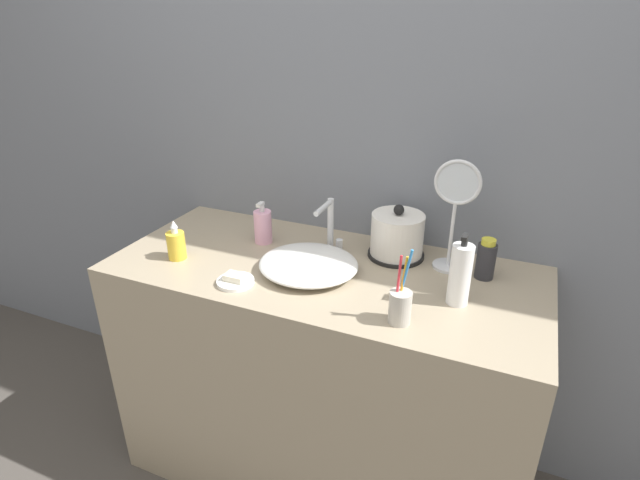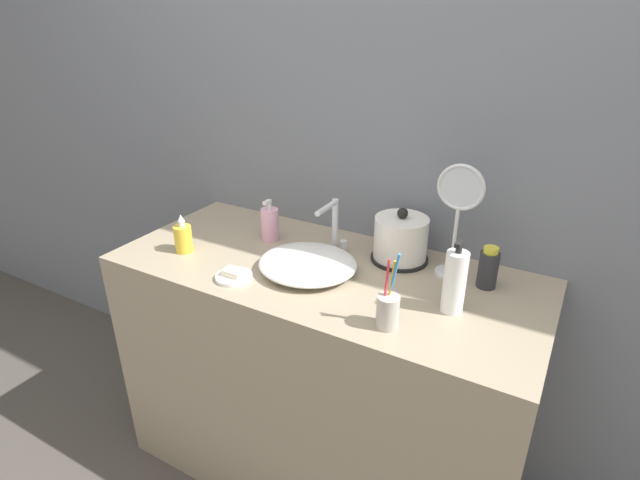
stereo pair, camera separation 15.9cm
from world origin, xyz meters
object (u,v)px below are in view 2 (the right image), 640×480
at_px(lotion_bottle, 270,224).
at_px(hand_cream_bottle, 455,282).
at_px(vanity_mirror, 458,212).
at_px(faucet, 334,224).
at_px(toothbrush_cup, 388,310).
at_px(mouthwash_bottle, 488,268).
at_px(shampoo_bottle, 183,238).
at_px(electric_kettle, 401,241).

bearing_deg(lotion_bottle, hand_cream_bottle, -11.24).
bearing_deg(hand_cream_bottle, vanity_mirror, 106.78).
bearing_deg(faucet, hand_cream_bottle, -20.20).
distance_m(toothbrush_cup, mouthwash_bottle, 0.39).
distance_m(shampoo_bottle, mouthwash_bottle, 1.01).
xyz_separation_m(hand_cream_bottle, vanity_mirror, (-0.06, 0.21, 0.12)).
bearing_deg(toothbrush_cup, lotion_bottle, 152.70).
distance_m(toothbrush_cup, hand_cream_bottle, 0.21).
relative_size(shampoo_bottle, mouthwash_bottle, 1.04).
distance_m(toothbrush_cup, vanity_mirror, 0.41).
xyz_separation_m(mouthwash_bottle, hand_cream_bottle, (-0.05, -0.18, 0.03)).
xyz_separation_m(electric_kettle, lotion_bottle, (-0.47, -0.08, -0.01)).
height_order(electric_kettle, vanity_mirror, vanity_mirror).
xyz_separation_m(faucet, shampoo_bottle, (-0.45, -0.26, -0.05)).
height_order(faucet, lotion_bottle, faucet).
distance_m(faucet, electric_kettle, 0.23).
xyz_separation_m(electric_kettle, mouthwash_bottle, (0.29, -0.04, -0.01)).
bearing_deg(shampoo_bottle, faucet, 29.59).
height_order(toothbrush_cup, mouthwash_bottle, toothbrush_cup).
bearing_deg(vanity_mirror, toothbrush_cup, -99.99).
distance_m(lotion_bottle, hand_cream_bottle, 0.73).
bearing_deg(hand_cream_bottle, faucet, 159.80).
distance_m(electric_kettle, hand_cream_bottle, 0.33).
bearing_deg(shampoo_bottle, hand_cream_bottle, 5.38).
bearing_deg(faucet, mouthwash_bottle, 1.49).
relative_size(lotion_bottle, mouthwash_bottle, 1.17).
relative_size(electric_kettle, shampoo_bottle, 1.39).
height_order(electric_kettle, toothbrush_cup, toothbrush_cup).
xyz_separation_m(lotion_bottle, hand_cream_bottle, (0.71, -0.14, 0.03)).
distance_m(faucet, toothbrush_cup, 0.48).
distance_m(mouthwash_bottle, vanity_mirror, 0.19).
xyz_separation_m(faucet, vanity_mirror, (0.40, 0.04, 0.11)).
bearing_deg(toothbrush_cup, mouthwash_bottle, 62.31).
relative_size(electric_kettle, vanity_mirror, 0.53).
bearing_deg(electric_kettle, hand_cream_bottle, -42.44).
height_order(faucet, toothbrush_cup, toothbrush_cup).
relative_size(electric_kettle, toothbrush_cup, 0.87).
height_order(shampoo_bottle, hand_cream_bottle, hand_cream_bottle).
height_order(electric_kettle, mouthwash_bottle, electric_kettle).
xyz_separation_m(lotion_bottle, mouthwash_bottle, (0.77, 0.04, 0.00)).
height_order(faucet, shampoo_bottle, faucet).
distance_m(lotion_bottle, mouthwash_bottle, 0.77).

